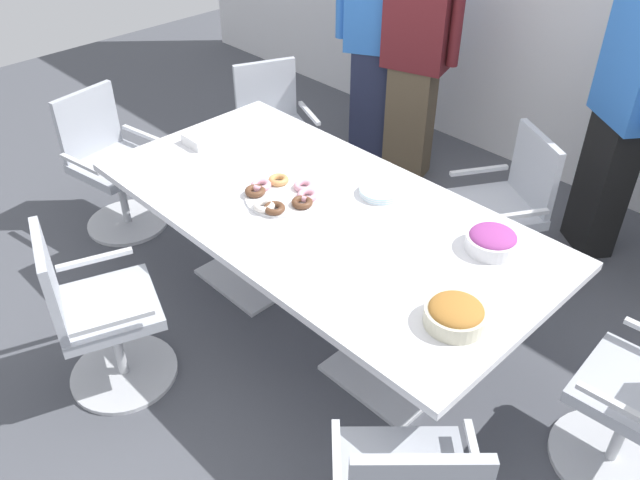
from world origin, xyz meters
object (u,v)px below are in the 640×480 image
Objects in this scene: office_chair_5 at (99,320)px; snack_bowl_pretzels at (456,314)px; office_chair_2 at (501,216)px; person_standing_1 at (415,57)px; office_chair_3 at (274,138)px; donut_platter at (281,195)px; napkin_pile at (201,139)px; office_chair_4 at (112,170)px; snack_bowl_candy_mix at (492,240)px; person_standing_0 at (377,38)px; conference_table at (320,228)px; person_standing_2 at (626,105)px; plate_stack at (380,192)px.

snack_bowl_pretzels is at bearing 52.09° from office_chair_5.
office_chair_2 is 2.30m from office_chair_5.
person_standing_1 reaches higher than office_chair_2.
office_chair_5 is at bearing 46.92° from office_chair_3.
napkin_pile is (-0.77, 0.06, 0.01)m from donut_platter.
office_chair_4 is 2.54m from snack_bowl_candy_mix.
office_chair_2 is 0.52× the size of person_standing_1.
office_chair_3 is at bearing 149.55° from office_chair_4.
office_chair_5 reaches higher than napkin_pile.
person_standing_0 is at bearing 116.81° from donut_platter.
person_standing_2 reaches higher than conference_table.
napkin_pile is (-0.55, 1.05, 0.37)m from office_chair_5.
person_standing_1 is at bearing 4.93° from office_chair_2.
plate_stack is 1.15m from napkin_pile.
person_standing_1 is at bearing 114.15° from conference_table.
office_chair_3 is 1.12m from office_chair_4.
snack_bowl_pretzels reaches higher than conference_table.
snack_bowl_candy_mix is at bearing 117.05° from person_standing_0.
office_chair_4 is at bearing 167.60° from office_chair_5.
person_standing_0 is at bearing 152.59° from office_chair_4.
person_standing_1 reaches higher than snack_bowl_candy_mix.
person_standing_1 is at bearing 139.41° from snack_bowl_candy_mix.
person_standing_2 is at bearing 97.72° from snack_bowl_pretzels.
office_chair_2 and office_chair_4 have the same top height.
person_standing_1 is at bearing 132.95° from snack_bowl_pretzels.
office_chair_2 is 1.69m from office_chair_3.
person_standing_1 is 7.91× the size of plate_stack.
person_standing_1 reaches higher than plate_stack.
plate_stack is (-0.58, -1.43, -0.21)m from person_standing_2.
person_standing_0 is 1.75m from person_standing_2.
plate_stack is at bearing 104.20° from person_standing_2.
person_standing_0 is 2.67m from snack_bowl_pretzels.
conference_table is 1.17m from office_chair_5.
donut_platter is (0.22, 0.99, 0.36)m from office_chair_5.
plate_stack is at bearing 94.81° from office_chair_3.
person_standing_1 is at bearing 123.05° from plate_stack.
person_standing_2 is 7.64× the size of snack_bowl_candy_mix.
snack_bowl_pretzels is at bearing -5.13° from napkin_pile.
office_chair_3 is 1.00× the size of office_chair_5.
person_standing_1 is (-0.73, 1.63, 0.28)m from conference_table.
office_chair_3 and office_chair_5 have the same top height.
donut_platter is at bearing -157.59° from snack_bowl_candy_mix.
office_chair_2 is at bearing 88.29° from office_chair_5.
person_standing_2 is at bearing 67.89° from conference_table.
snack_bowl_candy_mix is (1.83, -1.24, -0.18)m from person_standing_0.
person_standing_0 is 1.00× the size of person_standing_2.
person_standing_0 is 7.42× the size of snack_bowl_pretzels.
snack_bowl_candy_mix is at bearing 108.87° from snack_bowl_pretzels.
snack_bowl_pretzels is at bearing 109.91° from person_standing_0.
office_chair_3 reaches higher than napkin_pile.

